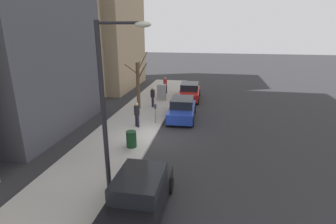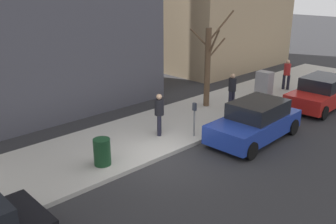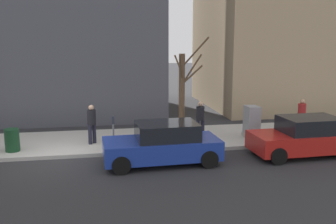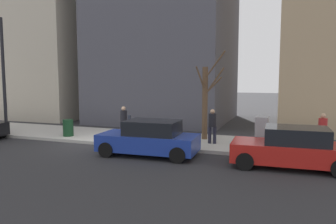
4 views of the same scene
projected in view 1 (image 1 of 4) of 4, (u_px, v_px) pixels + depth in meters
The scene contains 13 objects.
ground_plane at pixel (155, 137), 16.16m from camera, with size 120.00×120.00×0.00m, color #2B2B2D.
sidewalk at pixel (124, 134), 16.48m from camera, with size 4.00×36.00×0.15m, color #B2AFA8.
parked_car_red at pixel (190, 92), 24.59m from camera, with size 2.04×4.26×1.52m.
parked_car_blue at pixel (182, 109), 19.27m from camera, with size 2.06×4.27×1.52m.
parked_car_black at pixel (139, 197), 9.20m from camera, with size 1.93×4.21×1.52m.
parking_meter at pixel (155, 112), 17.84m from camera, with size 0.14×0.10×1.35m.
utility_box at pixel (162, 92), 23.81m from camera, with size 0.83×0.61×1.43m.
streetlamp at pixel (109, 97), 9.45m from camera, with size 1.97×0.32×6.50m.
bare_tree at pixel (138, 84), 20.91m from camera, with size 1.88×1.41×4.48m.
trash_bin at pixel (131, 139), 14.34m from camera, with size 0.56×0.56×0.90m, color #14381E.
pedestrian_near_meter at pixel (165, 84), 26.10m from camera, with size 0.37×0.36×1.66m.
pedestrian_midblock at pixel (153, 96), 21.62m from camera, with size 0.36×0.40×1.66m.
pedestrian_far_corner at pixel (137, 113), 17.18m from camera, with size 0.36×0.36×1.66m.
Camera 1 is at (-3.46, 14.55, 6.36)m, focal length 28.00 mm.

